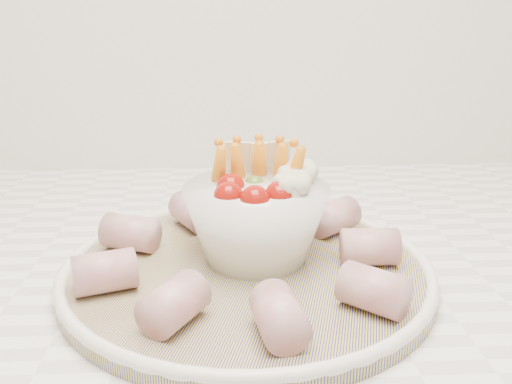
{
  "coord_description": "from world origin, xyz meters",
  "views": [
    {
      "loc": [
        -0.2,
        0.85,
        1.18
      ],
      "look_at": [
        -0.17,
        1.37,
        1.0
      ],
      "focal_mm": 40.0,
      "sensor_mm": 36.0,
      "label": 1
    }
  ],
  "objects": [
    {
      "name": "serving_platter",
      "position": [
        -0.18,
        1.35,
        0.93
      ],
      "size": [
        0.44,
        0.44,
        0.02
      ],
      "color": "navy",
      "rests_on": "kitchen_counter"
    },
    {
      "name": "cured_meat_rolls",
      "position": [
        -0.18,
        1.35,
        0.95
      ],
      "size": [
        0.31,
        0.32,
        0.04
      ],
      "color": "#AD4F5C",
      "rests_on": "serving_platter"
    },
    {
      "name": "veggie_bowl",
      "position": [
        -0.17,
        1.37,
        0.98
      ],
      "size": [
        0.14,
        0.14,
        0.12
      ],
      "color": "white",
      "rests_on": "serving_platter"
    }
  ]
}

